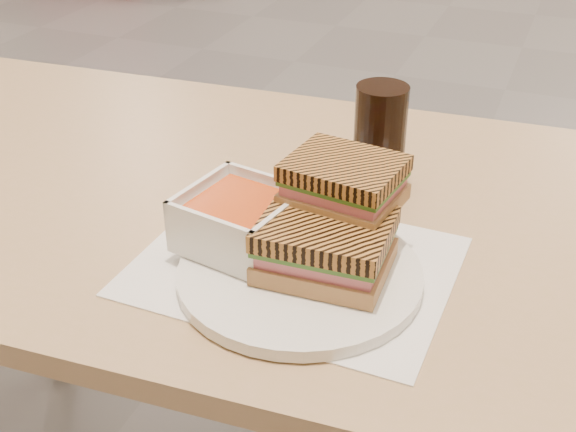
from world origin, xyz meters
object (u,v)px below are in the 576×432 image
at_px(main_table, 219,261).
at_px(plate, 300,275).
at_px(panini_lower, 325,245).
at_px(soup_bowl, 240,221).
at_px(cola_glass, 380,139).

xyz_separation_m(main_table, plate, (0.18, -0.15, 0.12)).
bearing_deg(main_table, panini_lower, -34.97).
xyz_separation_m(soup_bowl, cola_glass, (0.10, 0.21, 0.03)).
height_order(main_table, panini_lower, panini_lower).
xyz_separation_m(soup_bowl, panini_lower, (0.11, -0.01, 0.00)).
xyz_separation_m(main_table, soup_bowl, (0.10, -0.13, 0.16)).
xyz_separation_m(plate, cola_glass, (0.02, 0.23, 0.06)).
xyz_separation_m(main_table, panini_lower, (0.20, -0.14, 0.16)).
height_order(soup_bowl, panini_lower, soup_bowl).
distance_m(plate, cola_glass, 0.24).
height_order(plate, panini_lower, panini_lower).
distance_m(plate, soup_bowl, 0.09).
relative_size(soup_bowl, cola_glass, 0.96).
distance_m(panini_lower, cola_glass, 0.22).
relative_size(plate, soup_bowl, 1.94).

